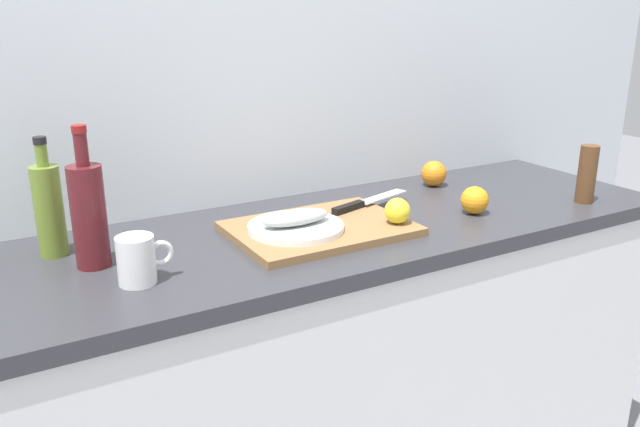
# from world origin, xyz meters

# --- Properties ---
(back_wall) EXTENTS (3.20, 0.05, 2.50)m
(back_wall) POSITION_xyz_m (0.00, 0.33, 1.25)
(back_wall) COLOR silver
(back_wall) RESTS_ON ground_plane
(kitchen_counter) EXTENTS (2.00, 0.60, 0.90)m
(kitchen_counter) POSITION_xyz_m (0.00, 0.00, 0.45)
(kitchen_counter) COLOR white
(kitchen_counter) RESTS_ON ground_plane
(cutting_board) EXTENTS (0.44, 0.32, 0.02)m
(cutting_board) POSITION_xyz_m (-0.04, -0.03, 0.91)
(cutting_board) COLOR olive
(cutting_board) RESTS_ON kitchen_counter
(white_plate) EXTENTS (0.24, 0.24, 0.01)m
(white_plate) POSITION_xyz_m (-0.11, -0.03, 0.93)
(white_plate) COLOR white
(white_plate) RESTS_ON cutting_board
(fish_fillet) EXTENTS (0.18, 0.08, 0.04)m
(fish_fillet) POSITION_xyz_m (-0.11, -0.03, 0.95)
(fish_fillet) COLOR #999E99
(fish_fillet) RESTS_ON white_plate
(chef_knife) EXTENTS (0.29, 0.11, 0.02)m
(chef_knife) POSITION_xyz_m (0.14, 0.05, 0.93)
(chef_knife) COLOR silver
(chef_knife) RESTS_ON cutting_board
(lemon_0) EXTENTS (0.07, 0.07, 0.07)m
(lemon_0) POSITION_xyz_m (0.14, -0.12, 0.95)
(lemon_0) COLOR yellow
(lemon_0) RESTS_ON cutting_board
(olive_oil_bottle) EXTENTS (0.06, 0.06, 0.27)m
(olive_oil_bottle) POSITION_xyz_m (-0.64, 0.14, 1.01)
(olive_oil_bottle) COLOR olive
(olive_oil_bottle) RESTS_ON kitchen_counter
(wine_bottle) EXTENTS (0.07, 0.07, 0.31)m
(wine_bottle) POSITION_xyz_m (-0.58, 0.03, 1.02)
(wine_bottle) COLOR #59191E
(wine_bottle) RESTS_ON kitchen_counter
(coffee_mug_0) EXTENTS (0.12, 0.08, 0.10)m
(coffee_mug_0) POSITION_xyz_m (-0.52, -0.11, 0.95)
(coffee_mug_0) COLOR white
(coffee_mug_0) RESTS_ON kitchen_counter
(orange_0) EXTENTS (0.08, 0.08, 0.08)m
(orange_0) POSITION_xyz_m (0.41, -0.11, 0.94)
(orange_0) COLOR orange
(orange_0) RESTS_ON kitchen_counter
(orange_1) EXTENTS (0.08, 0.08, 0.08)m
(orange_1) POSITION_xyz_m (0.49, 0.17, 0.94)
(orange_1) COLOR orange
(orange_1) RESTS_ON kitchen_counter
(pepper_mill) EXTENTS (0.05, 0.05, 0.17)m
(pepper_mill) POSITION_xyz_m (0.76, -0.19, 0.98)
(pepper_mill) COLOR brown
(pepper_mill) RESTS_ON kitchen_counter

